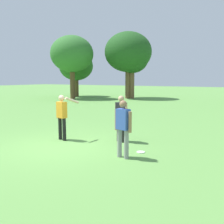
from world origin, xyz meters
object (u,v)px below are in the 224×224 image
(tree_broad_center, at_px, (72,54))
(tree_slender_mid, at_px, (132,60))
(person_catcher, at_px, (62,114))
(person_bystander, at_px, (121,115))
(person_thrower, at_px, (123,125))
(frisbee, at_px, (141,152))
(tree_far_right, at_px, (128,52))
(tree_tall_left, at_px, (76,66))

(tree_broad_center, xyz_separation_m, tree_slender_mid, (5.39, 3.53, -0.59))
(person_catcher, distance_m, person_bystander, 2.14)
(person_thrower, relative_size, tree_broad_center, 0.24)
(person_catcher, relative_size, person_bystander, 1.00)
(person_bystander, relative_size, frisbee, 6.49)
(tree_far_right, xyz_separation_m, tree_slender_mid, (0.46, 0.11, -0.83))
(person_thrower, xyz_separation_m, person_catcher, (-2.90, 0.78, 0.02))
(frisbee, height_order, tree_slender_mid, tree_slender_mid)
(tree_far_right, bearing_deg, tree_slender_mid, 13.18)
(person_catcher, xyz_separation_m, tree_slender_mid, (-6.10, 18.45, 3.18))
(person_catcher, distance_m, tree_slender_mid, 19.69)
(frisbee, relative_size, tree_tall_left, 0.05)
(person_thrower, distance_m, tree_slender_mid, 21.47)
(tree_tall_left, distance_m, tree_far_right, 6.85)
(person_thrower, relative_size, tree_tall_left, 0.31)
(person_catcher, height_order, tree_far_right, tree_far_right)
(tree_slender_mid, bearing_deg, tree_broad_center, -146.82)
(tree_broad_center, height_order, tree_far_right, tree_far_right)
(tree_broad_center, bearing_deg, person_thrower, -47.48)
(person_catcher, xyz_separation_m, frisbee, (3.13, -0.05, -0.95))
(tree_far_right, bearing_deg, tree_tall_left, -175.65)
(person_thrower, bearing_deg, person_bystander, 119.85)
(frisbee, height_order, tree_far_right, tree_far_right)
(person_catcher, distance_m, tree_broad_center, 19.21)
(person_catcher, bearing_deg, frisbee, -0.83)
(tree_tall_left, relative_size, tree_slender_mid, 0.95)
(tree_tall_left, xyz_separation_m, tree_broad_center, (1.76, -2.91, 1.11))
(person_thrower, distance_m, tree_tall_left, 24.79)
(person_bystander, distance_m, tree_slender_mid, 19.64)
(person_catcher, height_order, tree_broad_center, tree_broad_center)
(tree_broad_center, bearing_deg, tree_far_right, 34.70)
(frisbee, xyz_separation_m, tree_tall_left, (-16.38, 17.88, 3.60))
(tree_broad_center, bearing_deg, frisbee, -45.66)
(frisbee, height_order, tree_tall_left, tree_tall_left)
(person_thrower, relative_size, frisbee, 6.49)
(frisbee, bearing_deg, tree_slender_mid, 116.52)
(person_thrower, height_order, tree_far_right, tree_far_right)
(person_thrower, distance_m, person_catcher, 3.00)
(tree_tall_left, bearing_deg, person_catcher, -53.38)
(tree_broad_center, bearing_deg, tree_slender_mid, 33.18)
(frisbee, bearing_deg, person_bystander, 142.59)
(frisbee, bearing_deg, person_catcher, 179.17)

